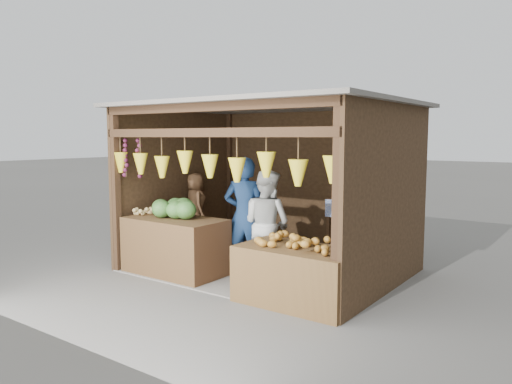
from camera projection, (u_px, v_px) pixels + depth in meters
ground at (268, 270)px, 8.07m from camera, size 80.00×80.00×0.00m
stall_structure at (265, 167)px, 7.87m from camera, size 4.30×3.30×2.66m
back_shelf at (362, 213)px, 8.40m from camera, size 1.25×0.32×1.32m
counter_left at (175, 246)px, 7.79m from camera, size 1.58×0.85×0.88m
counter_right at (298, 276)px, 6.39m from camera, size 1.55×0.85×0.74m
stool at (196, 245)px, 9.19m from camera, size 0.36×0.36×0.33m
man_standing at (245, 216)px, 7.73m from camera, size 0.79×0.66×1.84m
woman_standing at (267, 224)px, 7.59m from camera, size 0.86×0.70×1.65m
vendor_seated at (196, 205)px, 9.11m from camera, size 0.67×0.62×1.16m
melon_pile at (174, 207)px, 7.83m from camera, size 1.00×0.50×0.32m
tanfruit_pile at (145, 211)px, 8.08m from camera, size 0.34×0.40×0.13m
mango_pile at (301, 239)px, 6.33m from camera, size 1.40×0.64×0.22m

